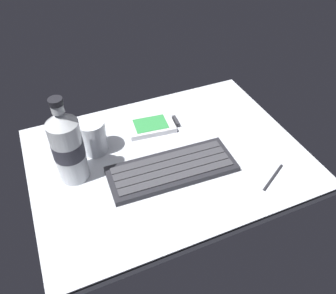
# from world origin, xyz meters

# --- Properties ---
(ground_plane) EXTENTS (0.64, 0.48, 0.03)m
(ground_plane) POSITION_xyz_m (0.00, -0.00, -0.01)
(ground_plane) COLOR silver
(keyboard) EXTENTS (0.29, 0.12, 0.02)m
(keyboard) POSITION_xyz_m (-0.01, -0.05, 0.01)
(keyboard) COLOR #232328
(keyboard) RESTS_ON ground_plane
(handheld_device) EXTENTS (0.13, 0.09, 0.02)m
(handheld_device) POSITION_xyz_m (0.01, 0.11, 0.01)
(handheld_device) COLOR silver
(handheld_device) RESTS_ON ground_plane
(juice_cup) EXTENTS (0.06, 0.06, 0.09)m
(juice_cup) POSITION_xyz_m (-0.15, 0.09, 0.04)
(juice_cup) COLOR silver
(juice_cup) RESTS_ON ground_plane
(water_bottle) EXTENTS (0.07, 0.07, 0.21)m
(water_bottle) POSITION_xyz_m (-0.22, 0.03, 0.09)
(water_bottle) COLOR silver
(water_bottle) RESTS_ON ground_plane
(stylus_pen) EXTENTS (0.09, 0.05, 0.01)m
(stylus_pen) POSITION_xyz_m (0.19, -0.16, 0.00)
(stylus_pen) COLOR #26262B
(stylus_pen) RESTS_ON ground_plane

